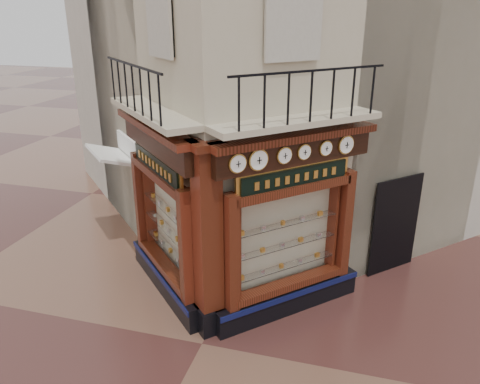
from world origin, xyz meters
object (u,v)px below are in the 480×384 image
(clock_d, at_px, (304,152))
(signboard_left, at_px, (157,165))
(clock_f, at_px, (346,145))
(signboard_right, at_px, (295,177))
(clock_b, at_px, (258,160))
(clock_a, at_px, (238,164))
(awning, at_px, (121,240))
(clock_e, at_px, (326,148))
(corner_pilaster, at_px, (208,244))
(clock_c, at_px, (284,155))

(clock_d, height_order, signboard_left, clock_d)
(clock_f, relative_size, signboard_right, 0.20)
(clock_b, distance_m, signboard_left, 2.52)
(clock_a, bearing_deg, clock_d, 0.00)
(clock_d, xyz_separation_m, signboard_right, (-0.15, 0.00, -0.52))
(clock_a, bearing_deg, awning, 99.96)
(clock_d, height_order, clock_e, clock_d)
(corner_pilaster, distance_m, awning, 5.19)
(signboard_right, bearing_deg, clock_a, -175.27)
(clock_c, xyz_separation_m, signboard_right, (0.17, 0.32, -0.52))
(clock_b, xyz_separation_m, awning, (-4.63, 2.74, -3.62))
(clock_d, height_order, signboard_right, clock_d)
(corner_pilaster, xyz_separation_m, clock_f, (2.34, 1.74, 1.67))
(clock_c, xyz_separation_m, awning, (-5.03, 2.34, -3.62))
(clock_e, relative_size, awning, 0.18)
(signboard_left, bearing_deg, clock_a, -161.42)
(clock_b, bearing_deg, clock_a, 180.00)
(awning, bearing_deg, clock_c, -159.95)
(corner_pilaster, relative_size, awning, 2.33)
(clock_e, xyz_separation_m, awning, (-5.72, 1.65, -3.62))
(corner_pilaster, bearing_deg, signboard_left, 100.25)
(corner_pilaster, height_order, clock_a, corner_pilaster)
(clock_e, relative_size, clock_f, 0.79)
(clock_d, bearing_deg, clock_e, -0.00)
(awning, bearing_deg, clock_b, -165.57)
(clock_a, xyz_separation_m, clock_b, (0.30, 0.30, 0.00))
(clock_b, relative_size, clock_c, 1.24)
(clock_a, bearing_deg, clock_f, 0.00)
(corner_pilaster, height_order, clock_e, corner_pilaster)
(clock_b, xyz_separation_m, clock_c, (0.40, 0.40, -0.00))
(awning, xyz_separation_m, signboard_right, (5.20, -2.02, 3.10))
(clock_c, xyz_separation_m, signboard_left, (-2.75, 0.32, -0.52))
(clock_c, relative_size, awning, 0.19)
(awning, bearing_deg, clock_e, -151.13)
(clock_b, bearing_deg, signboard_left, 118.00)
(clock_d, distance_m, signboard_right, 0.54)
(clock_e, xyz_separation_m, clock_f, (0.36, 0.36, -0.00))
(clock_f, bearing_deg, clock_d, 180.00)
(clock_e, bearing_deg, clock_f, 0.00)
(clock_c, xyz_separation_m, clock_f, (1.05, 1.05, -0.00))
(clock_b, xyz_separation_m, clock_d, (0.72, 0.72, -0.00))
(clock_a, xyz_separation_m, clock_d, (1.02, 1.02, 0.00))
(clock_a, bearing_deg, signboard_left, 108.58)
(clock_d, xyz_separation_m, clock_f, (0.73, 0.73, -0.00))
(corner_pilaster, height_order, clock_b, corner_pilaster)
(clock_b, distance_m, clock_c, 0.56)
(corner_pilaster, xyz_separation_m, clock_c, (1.29, 0.69, 1.67))
(signboard_left, distance_m, signboard_right, 2.92)
(clock_c, height_order, clock_d, clock_c)
(corner_pilaster, bearing_deg, clock_a, -45.80)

